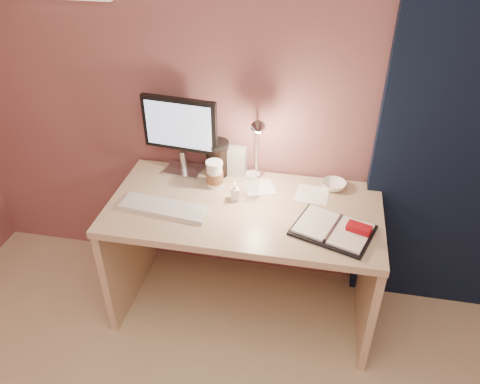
% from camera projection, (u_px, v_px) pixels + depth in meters
% --- Properties ---
extents(room, '(3.50, 3.50, 3.50)m').
position_uv_depth(room, '(449.00, 124.00, 2.27)').
color(room, '#C6B28E').
rests_on(room, ground).
extents(desk, '(1.40, 0.70, 0.73)m').
position_uv_depth(desk, '(246.00, 232.00, 2.58)').
color(desk, beige).
rests_on(desk, ground).
extents(monitor, '(0.42, 0.17, 0.45)m').
position_uv_depth(monitor, '(181.00, 129.00, 2.53)').
color(monitor, silver).
rests_on(monitor, desk).
extents(keyboard, '(0.47, 0.19, 0.02)m').
position_uv_depth(keyboard, '(164.00, 208.00, 2.37)').
color(keyboard, silver).
rests_on(keyboard, desk).
extents(planner, '(0.43, 0.37, 0.06)m').
position_uv_depth(planner, '(335.00, 229.00, 2.22)').
color(planner, black).
rests_on(planner, desk).
extents(paper_b, '(0.18, 0.18, 0.00)m').
position_uv_depth(paper_b, '(312.00, 194.00, 2.48)').
color(paper_b, white).
rests_on(paper_b, desk).
extents(paper_c, '(0.20, 0.20, 0.00)m').
position_uv_depth(paper_c, '(260.00, 187.00, 2.54)').
color(paper_c, white).
rests_on(paper_c, desk).
extents(coffee_cup, '(0.09, 0.09, 0.15)m').
position_uv_depth(coffee_cup, '(215.00, 175.00, 2.51)').
color(coffee_cup, white).
rests_on(coffee_cup, desk).
extents(clear_cup, '(0.08, 0.08, 0.13)m').
position_uv_depth(clear_cup, '(252.00, 184.00, 2.44)').
color(clear_cup, white).
rests_on(clear_cup, desk).
extents(bowl, '(0.16, 0.16, 0.04)m').
position_uv_depth(bowl, '(334.00, 185.00, 2.52)').
color(bowl, white).
rests_on(bowl, desk).
extents(lotion_bottle, '(0.05, 0.05, 0.10)m').
position_uv_depth(lotion_bottle, '(235.00, 191.00, 2.42)').
color(lotion_bottle, white).
rests_on(lotion_bottle, desk).
extents(dark_jar, '(0.13, 0.13, 0.18)m').
position_uv_depth(dark_jar, '(217.00, 160.00, 2.61)').
color(dark_jar, black).
rests_on(dark_jar, desk).
extents(product_box, '(0.11, 0.09, 0.16)m').
position_uv_depth(product_box, '(237.00, 161.00, 2.61)').
color(product_box, beige).
rests_on(product_box, desk).
extents(desk_lamp, '(0.12, 0.25, 0.41)m').
position_uv_depth(desk_lamp, '(250.00, 144.00, 2.41)').
color(desk_lamp, silver).
rests_on(desk_lamp, desk).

